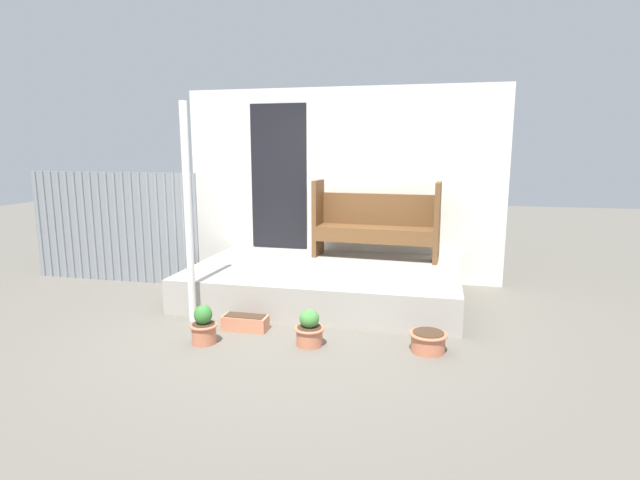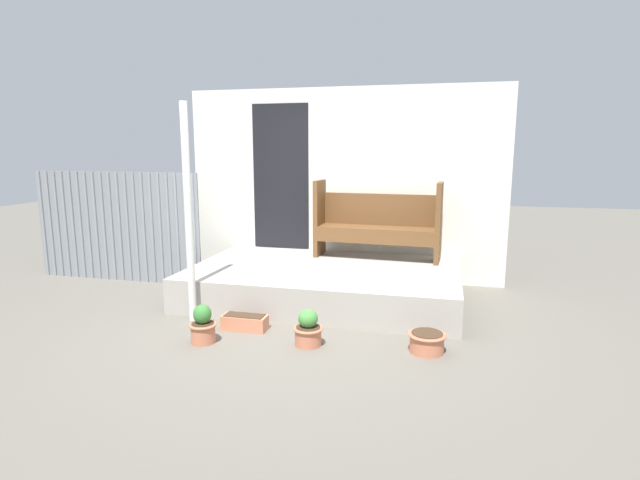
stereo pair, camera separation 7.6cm
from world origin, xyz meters
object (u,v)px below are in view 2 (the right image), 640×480
(bench, at_px, (377,221))
(flower_pot_middle, at_px, (308,330))
(planter_box_rect, at_px, (245,322))
(flower_pot_right, at_px, (427,341))
(flower_pot_left, at_px, (203,326))
(support_post, at_px, (188,215))

(bench, height_order, flower_pot_middle, bench)
(planter_box_rect, bearing_deg, flower_pot_right, -4.48)
(flower_pot_left, bearing_deg, flower_pot_right, 7.50)
(flower_pot_right, distance_m, planter_box_rect, 1.80)
(bench, height_order, flower_pot_right, bench)
(bench, xyz_separation_m, flower_pot_middle, (-0.35, -2.13, -0.73))
(flower_pot_left, relative_size, flower_pot_middle, 1.07)
(flower_pot_left, xyz_separation_m, planter_box_rect, (0.25, 0.41, -0.08))
(support_post, bearing_deg, bench, 45.75)
(bench, bearing_deg, flower_pot_middle, -96.13)
(support_post, bearing_deg, flower_pot_middle, -15.17)
(support_post, height_order, bench, support_post)
(flower_pot_right, relative_size, planter_box_rect, 0.76)
(support_post, bearing_deg, flower_pot_left, -54.15)
(flower_pot_right, height_order, planter_box_rect, flower_pot_right)
(bench, relative_size, flower_pot_right, 4.73)
(bench, relative_size, planter_box_rect, 3.57)
(support_post, height_order, flower_pot_left, support_post)
(support_post, xyz_separation_m, flower_pot_right, (2.44, -0.27, -1.03))
(flower_pot_right, bearing_deg, bench, 109.54)
(support_post, relative_size, flower_pot_left, 6.13)
(bench, height_order, planter_box_rect, bench)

